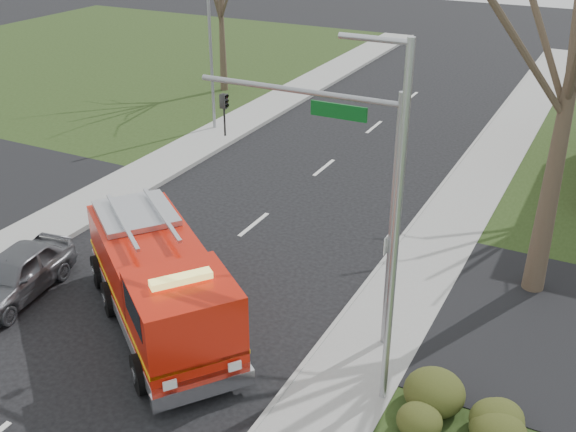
% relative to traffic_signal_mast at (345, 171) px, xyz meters
% --- Properties ---
extents(ground, '(120.00, 120.00, 0.00)m').
position_rel_traffic_signal_mast_xyz_m(ground, '(-5.21, -1.50, -4.71)').
color(ground, black).
rests_on(ground, ground).
extents(sidewalk_right, '(2.40, 80.00, 0.15)m').
position_rel_traffic_signal_mast_xyz_m(sidewalk_right, '(0.99, -1.50, -4.63)').
color(sidewalk_right, gray).
rests_on(sidewalk_right, ground).
extents(hedge_corner, '(2.80, 2.00, 0.90)m').
position_rel_traffic_signal_mast_xyz_m(hedge_corner, '(3.79, -2.50, -4.13)').
color(hedge_corner, '#2E3613').
rests_on(hedge_corner, lawn_right).
extents(traffic_signal_mast, '(5.29, 0.18, 6.80)m').
position_rel_traffic_signal_mast_xyz_m(traffic_signal_mast, '(0.00, 0.00, 0.00)').
color(traffic_signal_mast, gray).
rests_on(traffic_signal_mast, ground).
extents(streetlight_pole, '(1.48, 0.16, 8.40)m').
position_rel_traffic_signal_mast_xyz_m(streetlight_pole, '(1.93, -2.00, -0.16)').
color(streetlight_pole, '#B7BABF').
rests_on(streetlight_pole, ground).
extents(utility_pole_far, '(0.14, 0.14, 7.00)m').
position_rel_traffic_signal_mast_xyz_m(utility_pole_far, '(-12.01, 12.50, -1.21)').
color(utility_pole_far, gray).
rests_on(utility_pole_far, ground).
extents(fire_engine, '(7.02, 6.19, 2.83)m').
position_rel_traffic_signal_mast_xyz_m(fire_engine, '(-4.33, -1.93, -3.43)').
color(fire_engine, red).
rests_on(fire_engine, ground).
extents(parked_car_maroon, '(2.27, 4.34, 1.41)m').
position_rel_traffic_signal_mast_xyz_m(parked_car_maroon, '(-9.08, -2.60, -4.00)').
color(parked_car_maroon, '#505257').
rests_on(parked_car_maroon, ground).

